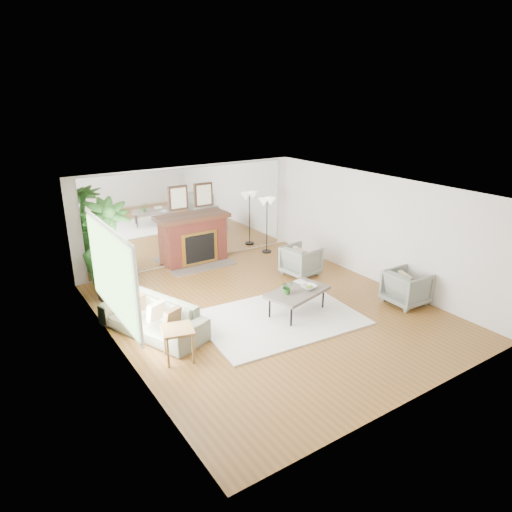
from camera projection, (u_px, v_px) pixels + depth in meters
ground at (269, 311)px, 9.32m from camera, size 7.00×7.00×0.00m
wall_left at (118, 287)px, 7.34m from camera, size 0.02×7.00×2.50m
wall_right at (376, 229)px, 10.45m from camera, size 0.02×7.00×2.50m
wall_back at (191, 215)px, 11.63m from camera, size 6.00×0.02×2.50m
mirror_panel at (191, 215)px, 11.62m from camera, size 5.40×0.04×2.40m
window_panel at (111, 273)px, 7.64m from camera, size 0.04×2.40×1.50m
fireplace at (196, 239)px, 11.65m from camera, size 1.85×0.83×2.05m
area_rug at (279, 318)px, 8.96m from camera, size 3.20×2.41×0.03m
coffee_table at (297, 292)px, 9.03m from camera, size 1.42×1.04×0.51m
sofa at (152, 318)px, 8.36m from camera, size 1.54×2.28×0.62m
armchair_back at (301, 261)px, 11.04m from camera, size 0.89×0.88×0.73m
armchair_front at (407, 287)px, 9.52m from camera, size 0.82×0.80×0.73m
side_table at (178, 333)px, 7.46m from camera, size 0.61×0.61×0.57m
potted_ficus at (108, 247)px, 9.54m from camera, size 1.07×1.07×2.16m
floor_lamp at (267, 206)px, 12.29m from camera, size 0.50×0.28×1.54m
tabletop_plant at (287, 287)px, 8.83m from camera, size 0.27×0.24×0.28m
fruit_bowl at (309, 287)px, 9.08m from camera, size 0.36×0.36×0.07m
book at (298, 283)px, 9.32m from camera, size 0.22×0.28×0.02m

